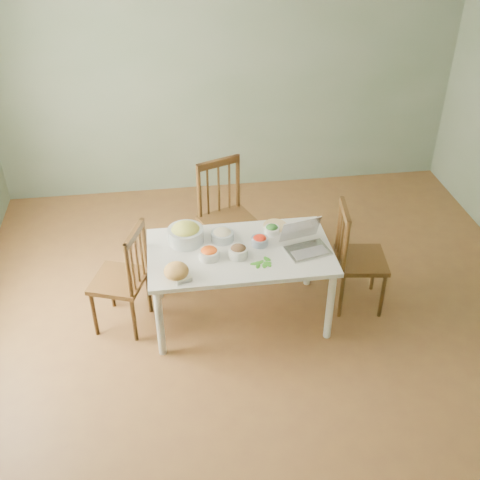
{
  "coord_description": "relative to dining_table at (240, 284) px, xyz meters",
  "views": [
    {
      "loc": [
        -0.73,
        -3.54,
        3.37
      ],
      "look_at": [
        -0.2,
        0.2,
        0.78
      ],
      "focal_mm": 43.9,
      "sensor_mm": 36.0,
      "label": 1
    }
  ],
  "objects": [
    {
      "name": "chair_left",
      "position": [
        -0.98,
        0.05,
        0.13
      ],
      "size": [
        0.52,
        0.53,
        0.95
      ],
      "primitive_type": null,
      "rotation": [
        0.0,
        0.0,
        -1.92
      ],
      "color": "#39200D",
      "rests_on": "floor"
    },
    {
      "name": "dining_table",
      "position": [
        0.0,
        0.0,
        0.0
      ],
      "size": [
        1.46,
        0.82,
        0.68
      ],
      "primitive_type": null,
      "color": "white",
      "rests_on": "floor"
    },
    {
      "name": "chair_far",
      "position": [
        0.0,
        0.71,
        0.18
      ],
      "size": [
        0.59,
        0.58,
        1.04
      ],
      "primitive_type": null,
      "rotation": [
        0.0,
        0.0,
        0.37
      ],
      "color": "#39200D",
      "rests_on": "floor"
    },
    {
      "name": "laptop",
      "position": [
        0.53,
        -0.09,
        0.45
      ],
      "size": [
        0.39,
        0.37,
        0.22
      ],
      "primitive_type": null,
      "rotation": [
        0.0,
        0.0,
        0.22
      ],
      "color": "silver",
      "rests_on": "dining_table"
    },
    {
      "name": "bowl_mushroom",
      "position": [
        -0.02,
        -0.08,
        0.39
      ],
      "size": [
        0.16,
        0.16,
        0.1
      ],
      "primitive_type": null,
      "rotation": [
        0.0,
        0.0,
        0.05
      ],
      "color": "black",
      "rests_on": "dining_table"
    },
    {
      "name": "bowl_onion",
      "position": [
        -0.12,
        0.16,
        0.39
      ],
      "size": [
        0.24,
        0.24,
        0.1
      ],
      "primitive_type": null,
      "rotation": [
        0.0,
        0.0,
        0.43
      ],
      "color": "beige",
      "rests_on": "dining_table"
    },
    {
      "name": "butter_stick",
      "position": [
        -0.46,
        -0.34,
        0.36
      ],
      "size": [
        0.12,
        0.07,
        0.03
      ],
      "primitive_type": "cube",
      "rotation": [
        0.0,
        0.0,
        0.34
      ],
      "color": "silver",
      "rests_on": "dining_table"
    },
    {
      "name": "bread_boule",
      "position": [
        -0.51,
        -0.28,
        0.4
      ],
      "size": [
        0.2,
        0.2,
        0.12
      ],
      "primitive_type": "ellipsoid",
      "rotation": [
        0.0,
        0.0,
        -0.06
      ],
      "color": "gold",
      "rests_on": "dining_table"
    },
    {
      "name": "bowl_carrot",
      "position": [
        -0.25,
        -0.06,
        0.39
      ],
      "size": [
        0.21,
        0.21,
        0.09
      ],
      "primitive_type": null,
      "rotation": [
        0.0,
        0.0,
        0.41
      ],
      "color": "#E96100",
      "rests_on": "dining_table"
    },
    {
      "name": "chair_right",
      "position": [
        1.03,
        0.04,
        0.14
      ],
      "size": [
        0.46,
        0.48,
        0.96
      ],
      "primitive_type": null,
      "rotation": [
        0.0,
        0.0,
        1.43
      ],
      "color": "#39200D",
      "rests_on": "floor"
    },
    {
      "name": "bowl_redpep",
      "position": [
        0.17,
        0.06,
        0.38
      ],
      "size": [
        0.17,
        0.17,
        0.08
      ],
      "primitive_type": null,
      "rotation": [
        0.0,
        0.0,
        -0.26
      ],
      "color": "red",
      "rests_on": "dining_table"
    },
    {
      "name": "basil_bunch",
      "position": [
        0.13,
        -0.19,
        0.35
      ],
      "size": [
        0.19,
        0.19,
        0.02
      ],
      "primitive_type": null,
      "color": "#1F521E",
      "rests_on": "dining_table"
    },
    {
      "name": "flatbread",
      "position": [
        0.34,
        0.3,
        0.35
      ],
      "size": [
        0.24,
        0.24,
        0.02
      ],
      "primitive_type": "cylinder",
      "rotation": [
        0.0,
        0.0,
        0.31
      ],
      "color": "beige",
      "rests_on": "dining_table"
    },
    {
      "name": "bowl_squash",
      "position": [
        -0.41,
        0.18,
        0.43
      ],
      "size": [
        0.3,
        0.3,
        0.17
      ],
      "primitive_type": null,
      "rotation": [
        0.0,
        0.0,
        -0.03
      ],
      "color": "#EFE063",
      "rests_on": "dining_table"
    },
    {
      "name": "wall_back",
      "position": [
        0.2,
        2.3,
        1.01
      ],
      "size": [
        5.0,
        0.0,
        2.7
      ],
      "primitive_type": "cube",
      "color": "gray",
      "rests_on": "ground"
    },
    {
      "name": "bowl_broccoli",
      "position": [
        0.29,
        0.2,
        0.38
      ],
      "size": [
        0.15,
        0.15,
        0.08
      ],
      "primitive_type": null,
      "rotation": [
        0.0,
        0.0,
        0.21
      ],
      "color": "#1D4A19",
      "rests_on": "dining_table"
    },
    {
      "name": "floor",
      "position": [
        0.2,
        -0.2,
        -0.34
      ],
      "size": [
        5.0,
        5.0,
        0.0
      ],
      "primitive_type": "cube",
      "color": "brown",
      "rests_on": "ground"
    }
  ]
}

